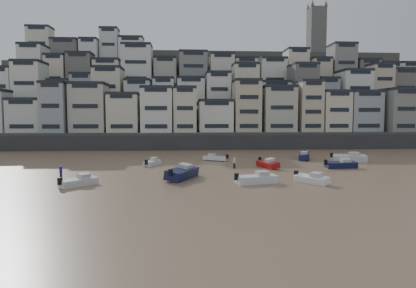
{
  "coord_description": "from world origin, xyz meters",
  "views": [
    {
      "loc": [
        2.99,
        -24.14,
        8.1
      ],
      "look_at": [
        6.6,
        30.0,
        4.0
      ],
      "focal_mm": 32.0,
      "sensor_mm": 36.0,
      "label": 1
    }
  ],
  "objects": [
    {
      "name": "boat_d",
      "position": [
        27.52,
        31.67,
        0.74
      ],
      "size": [
        5.57,
        2.28,
        1.48
      ],
      "primitive_type": null,
      "rotation": [
        0.0,
        0.0,
        0.09
      ],
      "color": "#141940",
      "rests_on": "ground"
    },
    {
      "name": "boat_c",
      "position": [
        2.82,
        23.45,
        0.96
      ],
      "size": [
        5.03,
        7.35,
        1.92
      ],
      "primitive_type": null,
      "rotation": [
        0.0,
        0.0,
        1.14
      ],
      "color": "#14183F",
      "rests_on": "ground"
    },
    {
      "name": "boat_f",
      "position": [
        -2.13,
        36.92,
        0.6
      ],
      "size": [
        3.02,
        4.62,
        1.2
      ],
      "primitive_type": null,
      "rotation": [
        0.0,
        0.0,
        1.18
      ],
      "color": "silver",
      "rests_on": "ground"
    },
    {
      "name": "boat_h",
      "position": [
        8.77,
        42.47,
        0.66
      ],
      "size": [
        5.05,
        3.63,
        1.33
      ],
      "primitive_type": null,
      "rotation": [
        0.0,
        0.0,
        2.67
      ],
      "color": "silver",
      "rests_on": "ground"
    },
    {
      "name": "boat_b",
      "position": [
        18.38,
        19.07,
        0.65
      ],
      "size": [
        4.07,
        4.81,
        1.31
      ],
      "primitive_type": null,
      "rotation": [
        0.0,
        0.0,
        -0.95
      ],
      "color": "white",
      "rests_on": "ground"
    },
    {
      "name": "boat_g",
      "position": [
        32.35,
        39.41,
        0.88
      ],
      "size": [
        6.65,
        2.75,
        1.76
      ],
      "primitive_type": null,
      "rotation": [
        0.0,
        0.0,
        -0.1
      ],
      "color": "silver",
      "rests_on": "ground"
    },
    {
      "name": "person_blue",
      "position": [
        -13.08,
        25.18,
        0.87
      ],
      "size": [
        0.44,
        0.44,
        1.74
      ],
      "primitive_type": null,
      "color": "#2316A6",
      "rests_on": "ground"
    },
    {
      "name": "boat_i",
      "position": [
        25.52,
        43.3,
        0.84
      ],
      "size": [
        3.97,
        6.45,
        1.67
      ],
      "primitive_type": null,
      "rotation": [
        0.0,
        0.0,
        -1.92
      ],
      "color": "#151641",
      "rests_on": "ground"
    },
    {
      "name": "hillside",
      "position": [
        14.73,
        104.84,
        13.01
      ],
      "size": [
        141.04,
        66.0,
        50.0
      ],
      "color": "#4C4C47",
      "rests_on": "ground"
    },
    {
      "name": "boat_e",
      "position": [
        16.18,
        32.84,
        0.74
      ],
      "size": [
        3.23,
        5.68,
        1.47
      ],
      "primitive_type": null,
      "rotation": [
        0.0,
        0.0,
        -1.28
      ],
      "color": "#9F1413",
      "rests_on": "ground"
    },
    {
      "name": "person_pink",
      "position": [
        10.87,
        32.49,
        0.87
      ],
      "size": [
        0.44,
        0.44,
        1.74
      ],
      "primitive_type": null,
      "color": "beige",
      "rests_on": "ground"
    },
    {
      "name": "ground",
      "position": [
        0.0,
        0.0,
        0.0
      ],
      "size": [
        400.0,
        400.0,
        0.0
      ],
      "primitive_type": "plane",
      "color": "#8B694A",
      "rests_on": "ground"
    },
    {
      "name": "boat_j",
      "position": [
        -9.16,
        19.31,
        0.67
      ],
      "size": [
        4.53,
        4.66,
        1.34
      ],
      "primitive_type": null,
      "rotation": [
        0.0,
        0.0,
        0.81
      ],
      "color": "silver",
      "rests_on": "ground"
    },
    {
      "name": "boat_a",
      "position": [
        11.77,
        19.44,
        0.77
      ],
      "size": [
        5.9,
        3.28,
        1.53
      ],
      "primitive_type": null,
      "rotation": [
        0.0,
        0.0,
        0.27
      ],
      "color": "silver",
      "rests_on": "ground"
    },
    {
      "name": "harbor_wall",
      "position": [
        10.0,
        65.0,
        1.75
      ],
      "size": [
        140.0,
        3.0,
        3.5
      ],
      "primitive_type": "cube",
      "color": "#38383A",
      "rests_on": "ground"
    }
  ]
}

